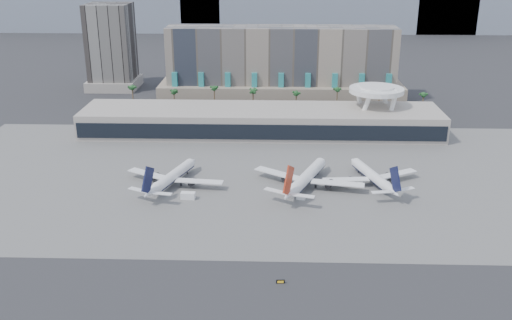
{
  "coord_description": "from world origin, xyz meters",
  "views": [
    {
      "loc": [
        6.02,
        -151.9,
        84.33
      ],
      "look_at": [
        -0.15,
        40.0,
        12.21
      ],
      "focal_mm": 40.0,
      "sensor_mm": 36.0,
      "label": 1
    }
  ],
  "objects_px": {
    "airliner_centre": "(306,177)",
    "service_vehicle_b": "(301,197)",
    "taxiway_sign": "(281,282)",
    "airliner_right": "(373,176)",
    "airliner_left": "(172,177)",
    "service_vehicle_a": "(188,196)"
  },
  "relations": [
    {
      "from": "airliner_centre",
      "to": "service_vehicle_b",
      "type": "bearing_deg",
      "value": -79.7
    },
    {
      "from": "taxiway_sign",
      "to": "airliner_right",
      "type": "bearing_deg",
      "value": 59.32
    },
    {
      "from": "airliner_centre",
      "to": "airliner_right",
      "type": "relative_size",
      "value": 1.1
    },
    {
      "from": "airliner_left",
      "to": "airliner_right",
      "type": "distance_m",
      "value": 75.27
    },
    {
      "from": "airliner_centre",
      "to": "taxiway_sign",
      "type": "relative_size",
      "value": 18.09
    },
    {
      "from": "airliner_left",
      "to": "airliner_right",
      "type": "bearing_deg",
      "value": 21.04
    },
    {
      "from": "airliner_left",
      "to": "airliner_right",
      "type": "xyz_separation_m",
      "value": [
        75.19,
        3.45,
        -0.1
      ]
    },
    {
      "from": "service_vehicle_a",
      "to": "service_vehicle_b",
      "type": "xyz_separation_m",
      "value": [
        40.15,
        0.91,
        -0.42
      ]
    },
    {
      "from": "airliner_right",
      "to": "service_vehicle_a",
      "type": "xyz_separation_m",
      "value": [
        -67.59,
        -15.38,
        -2.22
      ]
    },
    {
      "from": "airliner_left",
      "to": "service_vehicle_b",
      "type": "relative_size",
      "value": 12.28
    },
    {
      "from": "airliner_left",
      "to": "taxiway_sign",
      "type": "bearing_deg",
      "value": -40.03
    },
    {
      "from": "airliner_right",
      "to": "service_vehicle_a",
      "type": "height_order",
      "value": "airliner_right"
    },
    {
      "from": "airliner_right",
      "to": "service_vehicle_a",
      "type": "distance_m",
      "value": 69.36
    },
    {
      "from": "airliner_left",
      "to": "airliner_centre",
      "type": "xyz_separation_m",
      "value": [
        50.17,
        0.23,
        0.33
      ]
    },
    {
      "from": "airliner_left",
      "to": "airliner_centre",
      "type": "bearing_deg",
      "value": 18.68
    },
    {
      "from": "airliner_left",
      "to": "service_vehicle_b",
      "type": "xyz_separation_m",
      "value": [
        47.74,
        -11.02,
        -2.73
      ]
    },
    {
      "from": "service_vehicle_a",
      "to": "airliner_right",
      "type": "bearing_deg",
      "value": 17.06
    },
    {
      "from": "airliner_right",
      "to": "service_vehicle_b",
      "type": "height_order",
      "value": "airliner_right"
    },
    {
      "from": "airliner_centre",
      "to": "taxiway_sign",
      "type": "height_order",
      "value": "airliner_centre"
    },
    {
      "from": "airliner_right",
      "to": "service_vehicle_b",
      "type": "relative_size",
      "value": 11.99
    },
    {
      "from": "service_vehicle_a",
      "to": "airliner_left",
      "type": "bearing_deg",
      "value": 126.71
    },
    {
      "from": "service_vehicle_b",
      "to": "taxiway_sign",
      "type": "xyz_separation_m",
      "value": [
        -7.69,
        -54.19,
        -0.3
      ]
    }
  ]
}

